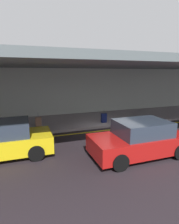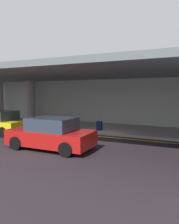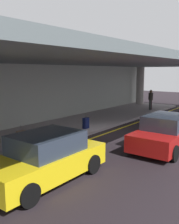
% 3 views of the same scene
% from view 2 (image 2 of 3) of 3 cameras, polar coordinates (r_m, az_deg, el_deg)
% --- Properties ---
extents(ground_plane, '(60.00, 60.00, 0.00)m').
position_cam_2_polar(ground_plane, '(12.72, -0.04, -6.91)').
color(ground_plane, black).
extents(sidewalk, '(26.00, 4.20, 0.15)m').
position_cam_2_polar(sidewalk, '(15.53, 4.74, -4.45)').
color(sidewalk, '#A09499').
rests_on(sidewalk, ground).
extents(lane_stripe_yellow, '(26.00, 0.14, 0.01)m').
position_cam_2_polar(lane_stripe_yellow, '(13.18, 0.91, -6.47)').
color(lane_stripe_yellow, yellow).
rests_on(lane_stripe_yellow, ground).
extents(support_column_far_left, '(0.75, 0.75, 3.65)m').
position_cam_2_polar(support_column_far_left, '(23.23, -23.17, 3.04)').
color(support_column_far_left, '#9A8D9D').
rests_on(support_column_far_left, sidewalk).
extents(support_column_left_mid, '(0.75, 0.75, 3.65)m').
position_cam_2_polar(support_column_left_mid, '(20.46, -15.59, 3.04)').
color(support_column_left_mid, '#9F96A1').
rests_on(support_column_left_mid, sidewalk).
extents(ceiling_overhang, '(28.00, 13.20, 0.30)m').
position_cam_2_polar(ceiling_overhang, '(14.90, 4.19, 10.11)').
color(ceiling_overhang, slate).
rests_on(ceiling_overhang, support_column_far_left).
extents(terminal_back_wall, '(26.00, 0.30, 3.80)m').
position_cam_2_polar(terminal_back_wall, '(17.46, 7.29, 2.61)').
color(terminal_back_wall, '#B2B8AF').
rests_on(terminal_back_wall, ground).
extents(car_red, '(4.10, 1.92, 1.50)m').
position_cam_2_polar(car_red, '(10.23, -10.38, -5.88)').
color(car_red, '#B21513').
rests_on(car_red, ground).
extents(suitcase_upright_primary, '(0.36, 0.22, 0.90)m').
position_cam_2_polar(suitcase_upright_primary, '(14.26, 2.66, -3.72)').
color(suitcase_upright_primary, '#0E1648').
rests_on(suitcase_upright_primary, sidewalk).
extents(suitcase_upright_secondary, '(0.36, 0.22, 0.90)m').
position_cam_2_polar(suitcase_upright_secondary, '(16.59, -10.63, -2.55)').
color(suitcase_upright_secondary, '#916851').
rests_on(suitcase_upright_secondary, sidewalk).
extents(trash_bin_steel, '(0.56, 0.56, 0.85)m').
position_cam_2_polar(trash_bin_steel, '(18.02, -19.13, -1.78)').
color(trash_bin_steel, gray).
rests_on(trash_bin_steel, sidewalk).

